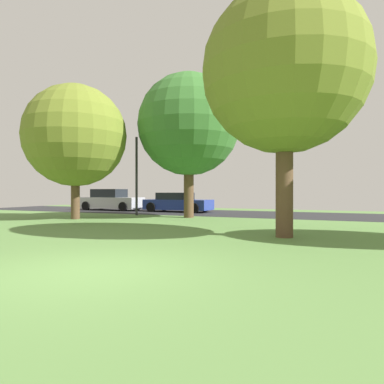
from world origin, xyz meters
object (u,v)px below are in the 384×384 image
Objects in this scene: maple_tree_near at (189,125)px; maple_tree_far at (75,136)px; birch_tree_lone at (284,72)px; parked_car_silver at (111,201)px; parked_car_blue at (178,203)px; street_lamp_post at (137,176)px.

maple_tree_near is 5.76m from maple_tree_far.
birch_tree_lone is at bearing -45.19° from maple_tree_near.
birch_tree_lone is at bearing -35.65° from parked_car_silver.
maple_tree_far is at bearing -104.55° from parked_car_blue.
street_lamp_post is at bearing -38.88° from parked_car_silver.
birch_tree_lone is (10.63, -2.74, 0.86)m from maple_tree_far.
maple_tree_near is 6.68m from parked_car_blue.
parked_car_blue is (1.95, 7.50, -3.54)m from maple_tree_far.
parked_car_silver is 6.09m from street_lamp_post.
maple_tree_far reaches higher than street_lamp_post.
maple_tree_near is 1.69× the size of parked_car_blue.
parked_car_blue is (-2.79, 4.31, -4.27)m from maple_tree_near.
street_lamp_post reaches higher than parked_car_silver.
maple_tree_near is 8.36m from birch_tree_lone.
street_lamp_post is at bearing 70.56° from maple_tree_far.
maple_tree_far is at bearing -146.03° from maple_tree_near.
maple_tree_near reaches higher than maple_tree_far.
maple_tree_near is at bearing 134.81° from birch_tree_lone.
birch_tree_lone is 1.67× the size of street_lamp_post.
birch_tree_lone is 1.64× the size of parked_car_silver.
parked_car_silver is (-8.06, 4.08, -4.18)m from maple_tree_near.
parked_car_silver is at bearing 153.18° from maple_tree_near.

